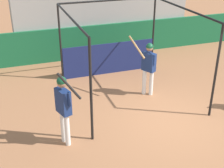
# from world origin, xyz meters

# --- Properties ---
(ground_plane) EXTENTS (60.00, 60.00, 0.00)m
(ground_plane) POSITION_xyz_m (0.00, 0.00, 0.00)
(ground_plane) COLOR #9E6642
(outfield_wall) EXTENTS (24.00, 0.12, 1.39)m
(outfield_wall) POSITION_xyz_m (0.00, 5.73, 0.70)
(outfield_wall) COLOR #196038
(outfield_wall) RESTS_ON ground
(bleacher_section) EXTENTS (7.60, 2.40, 2.67)m
(bleacher_section) POSITION_xyz_m (-0.00, 6.99, 1.33)
(bleacher_section) COLOR #9E9E99
(bleacher_section) RESTS_ON ground
(batting_cage) EXTENTS (3.67, 4.00, 2.79)m
(batting_cage) POSITION_xyz_m (-0.55, 3.08, 1.22)
(batting_cage) COLOR black
(batting_cage) RESTS_ON ground
(player_batter) EXTENTS (0.74, 0.77, 1.96)m
(player_batter) POSITION_xyz_m (0.08, 1.74, 1.09)
(player_batter) COLOR white
(player_batter) RESTS_ON ground
(player_waiting) EXTENTS (0.55, 0.67, 2.11)m
(player_waiting) POSITION_xyz_m (-3.03, -0.04, 1.14)
(player_waiting) COLOR white
(player_waiting) RESTS_ON ground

